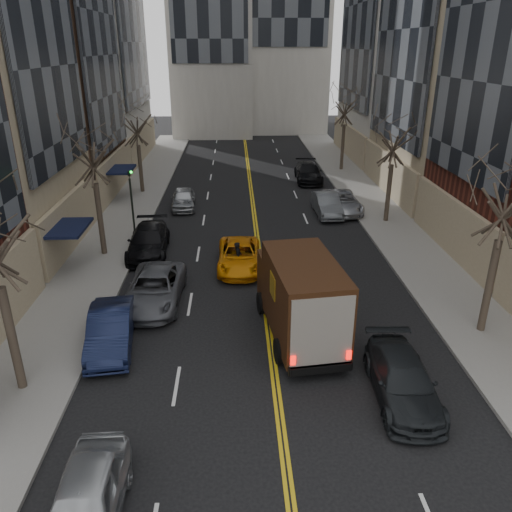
{
  "coord_description": "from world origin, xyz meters",
  "views": [
    {
      "loc": [
        -1.32,
        -6.48,
        11.07
      ],
      "look_at": [
        -0.42,
        14.37,
        2.2
      ],
      "focal_mm": 35.0,
      "sensor_mm": 36.0,
      "label": 1
    }
  ],
  "objects_px": {
    "observer_sedan": "(403,380)",
    "pedestrian": "(238,257)",
    "ups_truck": "(300,297)",
    "taxi": "(239,256)"
  },
  "relations": [
    {
      "from": "ups_truck",
      "to": "taxi",
      "type": "distance_m",
      "value": 7.38
    },
    {
      "from": "observer_sedan",
      "to": "pedestrian",
      "type": "xyz_separation_m",
      "value": [
        -5.42,
        10.53,
        0.12
      ]
    },
    {
      "from": "ups_truck",
      "to": "observer_sedan",
      "type": "relative_size",
      "value": 1.37
    },
    {
      "from": "ups_truck",
      "to": "pedestrian",
      "type": "xyz_separation_m",
      "value": [
        -2.42,
        6.47,
        -0.97
      ]
    },
    {
      "from": "taxi",
      "to": "observer_sedan",
      "type": "bearing_deg",
      "value": -63.19
    },
    {
      "from": "ups_truck",
      "to": "pedestrian",
      "type": "height_order",
      "value": "ups_truck"
    },
    {
      "from": "ups_truck",
      "to": "observer_sedan",
      "type": "distance_m",
      "value": 5.16
    },
    {
      "from": "taxi",
      "to": "pedestrian",
      "type": "bearing_deg",
      "value": -97.65
    },
    {
      "from": "observer_sedan",
      "to": "pedestrian",
      "type": "distance_m",
      "value": 11.84
    },
    {
      "from": "observer_sedan",
      "to": "taxi",
      "type": "height_order",
      "value": "observer_sedan"
    }
  ]
}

